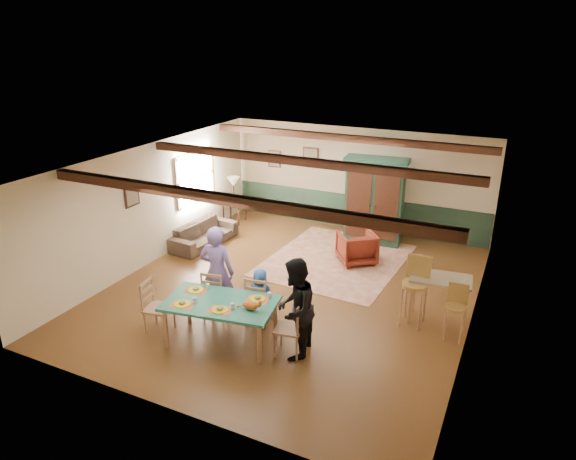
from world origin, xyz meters
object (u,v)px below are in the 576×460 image
at_px(dining_chair_end_right, 289,327).
at_px(dining_chair_end_left, 158,307).
at_px(sofa, 204,234).
at_px(end_table, 234,210).
at_px(person_child, 260,296).
at_px(armoire, 374,201).
at_px(person_woman, 295,309).
at_px(counter_table, 439,299).
at_px(cat, 250,305).
at_px(person_man, 217,272).
at_px(armchair, 357,247).
at_px(dining_table, 222,322).
at_px(dining_chair_far_left, 216,293).
at_px(bar_stool_right, 455,314).
at_px(bar_stool_left, 414,293).
at_px(dining_chair_far_right, 259,300).
at_px(table_lamp, 234,188).

bearing_deg(dining_chair_end_right, dining_chair_end_left, -90.00).
xyz_separation_m(sofa, end_table, (-0.16, 1.73, 0.06)).
distance_m(person_child, armoire, 4.68).
bearing_deg(person_woman, armoire, 173.63).
height_order(person_woman, counter_table, person_woman).
height_order(cat, sofa, cat).
height_order(person_man, armchair, person_man).
distance_m(person_woman, armoire, 5.27).
bearing_deg(person_woman, counter_table, 127.94).
xyz_separation_m(dining_table, person_woman, (1.27, 0.21, 0.46)).
bearing_deg(sofa, dining_chair_far_left, -137.44).
xyz_separation_m(person_woman, person_child, (-1.00, 0.67, -0.33)).
bearing_deg(end_table, counter_table, -25.91).
relative_size(dining_chair_end_left, person_man, 0.55).
relative_size(cat, bar_stool_right, 0.37).
bearing_deg(cat, bar_stool_left, 32.39).
bearing_deg(cat, dining_chair_end_left, 176.63).
height_order(dining_chair_far_left, bar_stool_left, bar_stool_left).
height_order(dining_chair_far_right, bar_stool_left, bar_stool_left).
bearing_deg(bar_stool_left, cat, -136.84).
height_order(dining_table, end_table, dining_table).
bearing_deg(bar_stool_left, end_table, 151.63).
xyz_separation_m(armchair, sofa, (-3.77, -0.61, -0.09)).
distance_m(dining_chair_far_left, dining_chair_far_right, 0.82).
bearing_deg(dining_chair_far_right, bar_stool_right, -172.31).
xyz_separation_m(cat, bar_stool_left, (2.22, 1.98, -0.22)).
relative_size(dining_chair_far_right, counter_table, 0.92).
bearing_deg(armoire, person_man, -113.20).
bearing_deg(sofa, dining_chair_end_right, -125.67).
height_order(person_man, end_table, person_man).
relative_size(bar_stool_left, bar_stool_right, 1.29).
xyz_separation_m(dining_chair_far_right, bar_stool_right, (3.25, 0.99, 0.01)).
height_order(dining_chair_end_right, table_lamp, table_lamp).
bearing_deg(dining_chair_far_left, bar_stool_left, -167.89).
bearing_deg(dining_chair_end_left, dining_chair_far_left, -46.17).
height_order(cat, table_lamp, table_lamp).
height_order(armchair, sofa, armchair).
relative_size(dining_chair_far_left, bar_stool_left, 0.76).
bearing_deg(armchair, counter_table, 102.14).
xyz_separation_m(dining_chair_end_left, armchair, (2.20, 4.30, -0.12)).
distance_m(cat, bar_stool_right, 3.49).
relative_size(sofa, bar_stool_left, 1.48).
xyz_separation_m(cat, bar_stool_right, (2.96, 1.80, -0.37)).
distance_m(end_table, table_lamp, 0.64).
bearing_deg(dining_table, armoire, 79.61).
relative_size(dining_table, end_table, 2.77).
distance_m(person_woman, bar_stool_left, 2.34).
xyz_separation_m(dining_chair_end_right, bar_stool_right, (2.37, 1.60, 0.01)).
bearing_deg(sofa, cat, -132.06).
bearing_deg(dining_chair_far_left, dining_chair_far_right, 180.00).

